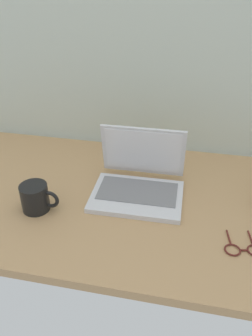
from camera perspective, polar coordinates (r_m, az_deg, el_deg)
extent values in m
cube|color=tan|center=(1.19, -1.79, -5.30)|extent=(1.60, 0.76, 0.03)
cube|color=silver|center=(1.17, 1.85, -4.75)|extent=(0.31, 0.23, 0.02)
cube|color=slate|center=(1.17, 1.98, -3.91)|extent=(0.27, 0.14, 0.00)
cube|color=silver|center=(1.22, 2.91, 2.89)|extent=(0.30, 0.05, 0.20)
cube|color=white|center=(1.21, 2.87, 2.80)|extent=(0.27, 0.04, 0.17)
cylinder|color=black|center=(1.14, -15.15, -4.83)|extent=(0.09, 0.09, 0.09)
torus|color=black|center=(1.12, -12.79, -5.20)|extent=(0.06, 0.01, 0.06)
cylinder|color=brown|center=(1.11, -15.44, -3.17)|extent=(0.08, 0.08, 0.00)
torus|color=#591E19|center=(1.03, 17.56, -13.04)|extent=(0.05, 0.05, 0.01)
cube|color=#591E19|center=(1.04, 19.30, -12.97)|extent=(0.02, 0.01, 0.00)
cube|color=#591E19|center=(1.06, 16.96, -11.11)|extent=(0.01, 0.06, 0.00)
cube|color=#591E19|center=(1.08, 20.30, -11.00)|extent=(0.01, 0.06, 0.00)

